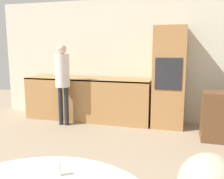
# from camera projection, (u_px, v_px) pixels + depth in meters

# --- Properties ---
(wall_back) EXTENTS (6.74, 0.05, 2.60)m
(wall_back) POSITION_uv_depth(u_px,v_px,m) (143.00, 61.00, 5.34)
(wall_back) COLOR beige
(wall_back) RESTS_ON ground_plane
(kitchen_counter) EXTENTS (2.75, 0.60, 0.93)m
(kitchen_counter) POSITION_uv_depth(u_px,v_px,m) (88.00, 98.00, 5.46)
(kitchen_counter) COLOR #AD7A47
(kitchen_counter) RESTS_ON ground_plane
(oven_unit) EXTENTS (0.62, 0.59, 1.99)m
(oven_unit) POSITION_uv_depth(u_px,v_px,m) (169.00, 78.00, 4.92)
(oven_unit) COLOR #AD7A47
(oven_unit) RESTS_ON ground_plane
(person_standing) EXTENTS (0.29, 0.29, 1.64)m
(person_standing) POSITION_uv_depth(u_px,v_px,m) (62.00, 75.00, 5.00)
(person_standing) COLOR #262628
(person_standing) RESTS_ON ground_plane
(salt_shaker) EXTENTS (0.03, 0.03, 0.09)m
(salt_shaker) POSITION_uv_depth(u_px,v_px,m) (59.00, 169.00, 1.66)
(salt_shaker) COLOR white
(salt_shaker) RESTS_ON dining_table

